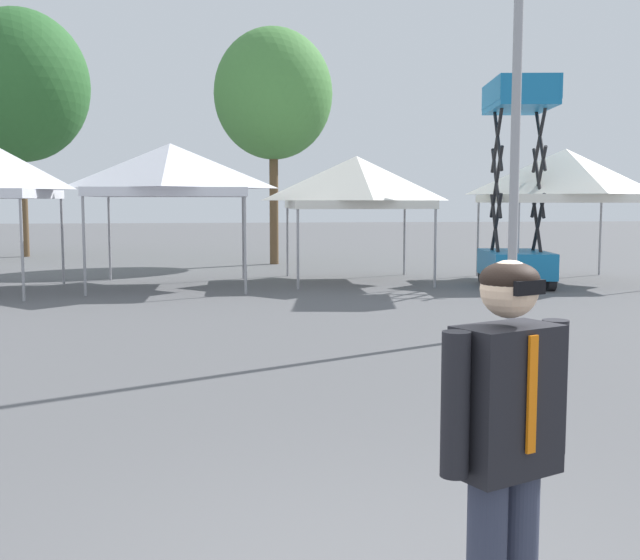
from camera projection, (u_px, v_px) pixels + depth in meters
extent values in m
cylinder|color=#9E9EA3|center=(22.00, 245.00, 15.53)|extent=(0.06, 0.06, 2.27)
cylinder|color=#9E9EA3|center=(62.00, 238.00, 18.64)|extent=(0.06, 0.06, 2.27)
cylinder|color=#9E9EA3|center=(84.00, 242.00, 16.30)|extent=(0.06, 0.06, 2.32)
cylinder|color=#9E9EA3|center=(245.00, 241.00, 16.67)|extent=(0.06, 0.06, 2.32)
cylinder|color=#9E9EA3|center=(109.00, 235.00, 19.65)|extent=(0.06, 0.06, 2.32)
cylinder|color=#9E9EA3|center=(243.00, 234.00, 20.03)|extent=(0.06, 0.06, 2.32)
pyramid|color=white|center=(170.00, 166.00, 17.99)|extent=(3.66, 3.66, 1.03)
cube|color=white|center=(171.00, 192.00, 18.06)|extent=(3.62, 3.62, 0.20)
cylinder|color=#9E9EA3|center=(298.00, 245.00, 17.61)|extent=(0.06, 0.06, 2.03)
cylinder|color=#9E9EA3|center=(435.00, 244.00, 17.98)|extent=(0.06, 0.06, 2.03)
cylinder|color=#9E9EA3|center=(287.00, 238.00, 20.78)|extent=(0.06, 0.06, 2.03)
cylinder|color=#9E9EA3|center=(404.00, 238.00, 21.15)|extent=(0.06, 0.06, 2.03)
pyramid|color=white|center=(356.00, 178.00, 19.22)|extent=(3.45, 3.45, 1.10)
cube|color=white|center=(356.00, 204.00, 19.29)|extent=(3.41, 3.41, 0.20)
cylinder|color=#9E9EA3|center=(518.00, 242.00, 17.50)|extent=(0.06, 0.06, 2.18)
cylinder|color=#9E9EA3|center=(478.00, 236.00, 20.86)|extent=(0.06, 0.06, 2.18)
cylinder|color=#9E9EA3|center=(600.00, 235.00, 21.08)|extent=(0.06, 0.06, 2.18)
pyramid|color=white|center=(565.00, 172.00, 19.12)|extent=(3.82, 3.82, 1.13)
cube|color=white|center=(564.00, 199.00, 19.19)|extent=(3.78, 3.78, 0.20)
cylinder|color=black|center=(497.00, 280.00, 17.41)|extent=(0.25, 0.50, 0.48)
cylinder|color=black|center=(551.00, 280.00, 17.38)|extent=(0.25, 0.50, 0.48)
cylinder|color=black|center=(483.00, 273.00, 19.12)|extent=(0.25, 0.50, 0.48)
cylinder|color=black|center=(531.00, 273.00, 19.10)|extent=(0.25, 0.50, 0.48)
cube|color=#1972AD|center=(515.00, 264.00, 18.22)|extent=(1.75, 2.49, 0.60)
cylinder|color=black|center=(495.00, 228.00, 18.15)|extent=(0.26, 1.13, 1.65)
cylinder|color=black|center=(495.00, 228.00, 18.15)|extent=(0.26, 1.13, 1.65)
cylinder|color=black|center=(537.00, 228.00, 18.13)|extent=(0.26, 1.13, 1.65)
cylinder|color=black|center=(537.00, 228.00, 18.13)|extent=(0.26, 1.13, 1.65)
cylinder|color=black|center=(497.00, 183.00, 18.04)|extent=(0.26, 1.13, 1.65)
cylinder|color=black|center=(497.00, 183.00, 18.04)|extent=(0.26, 1.13, 1.65)
cylinder|color=black|center=(539.00, 183.00, 18.02)|extent=(0.26, 1.13, 1.65)
cylinder|color=black|center=(539.00, 183.00, 18.02)|extent=(0.26, 1.13, 1.65)
cylinder|color=black|center=(498.00, 136.00, 17.93)|extent=(0.26, 1.13, 1.65)
cylinder|color=black|center=(498.00, 136.00, 17.93)|extent=(0.26, 1.13, 1.65)
cylinder|color=black|center=(540.00, 136.00, 17.91)|extent=(0.26, 1.13, 1.65)
cylinder|color=black|center=(540.00, 136.00, 17.91)|extent=(0.26, 1.13, 1.65)
cube|color=#1972AD|center=(520.00, 107.00, 17.85)|extent=(1.66, 2.37, 0.12)
cube|color=#1972AD|center=(531.00, 86.00, 16.77)|extent=(1.32, 0.27, 0.55)
cube|color=#1972AD|center=(510.00, 99.00, 18.87)|extent=(1.32, 0.27, 0.55)
cube|color=#1972AD|center=(492.00, 93.00, 17.83)|extent=(0.41, 2.17, 0.55)
cube|color=#1972AD|center=(548.00, 93.00, 17.81)|extent=(0.41, 2.17, 0.55)
cube|color=black|center=(507.00, 400.00, 3.07)|extent=(0.48, 0.39, 0.60)
cylinder|color=black|center=(455.00, 404.00, 2.93)|extent=(0.11, 0.11, 0.56)
cylinder|color=black|center=(554.00, 387.00, 3.21)|extent=(0.11, 0.11, 0.56)
sphere|color=beige|center=(509.00, 289.00, 3.03)|extent=(0.23, 0.23, 0.23)
ellipsoid|color=black|center=(510.00, 279.00, 3.03)|extent=(0.23, 0.23, 0.14)
cube|color=black|center=(530.00, 288.00, 2.94)|extent=(0.15, 0.08, 0.06)
cube|color=orange|center=(532.00, 395.00, 2.96)|extent=(0.05, 0.03, 0.46)
cylinder|color=#9E9EA3|center=(519.00, 11.00, 11.26)|extent=(0.14, 0.14, 9.54)
cylinder|color=brown|center=(24.00, 199.00, 28.01)|extent=(0.28, 0.28, 4.16)
ellipsoid|color=#2D662D|center=(19.00, 86.00, 27.60)|extent=(4.92, 4.92, 5.42)
cylinder|color=brown|center=(274.00, 203.00, 24.71)|extent=(0.28, 0.28, 3.89)
ellipsoid|color=#47843D|center=(273.00, 94.00, 24.37)|extent=(3.74, 3.74, 4.11)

